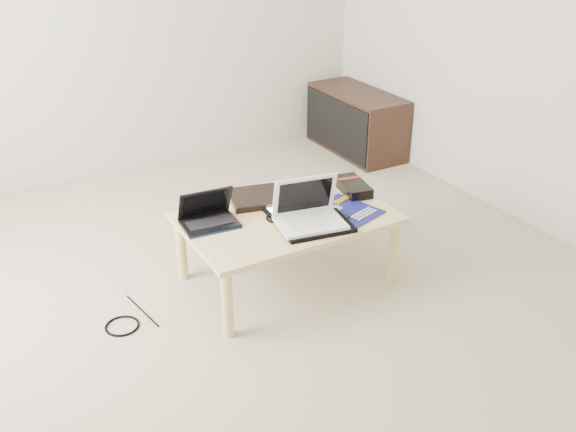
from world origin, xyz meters
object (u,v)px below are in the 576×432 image
white_laptop (309,214)px  gpu_box (353,187)px  coffee_table (287,224)px  netbook (208,217)px  media_cabinet (356,122)px

white_laptop → gpu_box: (0.44, 0.23, -0.04)m
coffee_table → gpu_box: size_ratio=3.79×
coffee_table → gpu_box: (0.48, 0.08, 0.08)m
white_laptop → gpu_box: white_laptop is taller
coffee_table → netbook: netbook is taller
white_laptop → gpu_box: 0.50m
coffee_table → gpu_box: gpu_box is taller
coffee_table → gpu_box: bearing=9.8°
coffee_table → white_laptop: 0.20m
media_cabinet → white_laptop: size_ratio=2.41×
netbook → gpu_box: netbook is taller
netbook → media_cabinet: bearing=35.4°
netbook → white_laptop: (0.44, -0.27, 0.03)m
white_laptop → netbook: bearing=148.3°
netbook → white_laptop: white_laptop is taller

